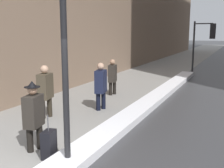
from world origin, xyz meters
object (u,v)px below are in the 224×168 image
at_px(pedestrian_with_shoulder_bag, 34,113).
at_px(rolling_suitcase, 49,145).
at_px(lamp_post, 64,31).
at_px(pedestrian_in_glasses, 112,75).
at_px(traffic_light_near, 206,36).
at_px(pedestrian_nearside, 45,89).
at_px(pedestrian_trailing, 101,84).

bearing_deg(pedestrian_with_shoulder_bag, rolling_suitcase, 57.66).
distance_m(lamp_post, pedestrian_in_glasses, 6.67).
height_order(lamp_post, pedestrian_with_shoulder_bag, lamp_post).
xyz_separation_m(traffic_light_near, pedestrian_nearside, (-3.27, -11.30, -1.42)).
height_order(pedestrian_trailing, pedestrian_in_glasses, pedestrian_trailing).
height_order(pedestrian_with_shoulder_bag, pedestrian_trailing, pedestrian_trailing).
bearing_deg(lamp_post, pedestrian_nearside, 134.80).
relative_size(lamp_post, pedestrian_in_glasses, 2.90).
xyz_separation_m(lamp_post, pedestrian_trailing, (-1.27, 3.91, -1.75)).
bearing_deg(pedestrian_with_shoulder_bag, lamp_post, 60.39).
bearing_deg(lamp_post, rolling_suitcase, 165.30).
bearing_deg(pedestrian_with_shoulder_bag, pedestrian_nearside, -160.13).
distance_m(lamp_post, pedestrian_trailing, 4.47).
height_order(pedestrian_trailing, rolling_suitcase, pedestrian_trailing).
bearing_deg(pedestrian_in_glasses, lamp_post, 4.60).
distance_m(pedestrian_with_shoulder_bag, pedestrian_trailing, 3.58).
height_order(pedestrian_in_glasses, rolling_suitcase, pedestrian_in_glasses).
xyz_separation_m(pedestrian_trailing, rolling_suitcase, (0.70, -3.76, -0.59)).
bearing_deg(lamp_post, pedestrian_with_shoulder_bag, 162.69).
distance_m(traffic_light_near, pedestrian_nearside, 11.85).
distance_m(traffic_light_near, rolling_suitcase, 13.79).
bearing_deg(pedestrian_in_glasses, pedestrian_nearside, -20.30).
height_order(pedestrian_with_shoulder_bag, pedestrian_nearside, pedestrian_nearside).
xyz_separation_m(pedestrian_nearside, rolling_suitcase, (1.82, -2.26, -0.60)).
xyz_separation_m(lamp_post, pedestrian_nearside, (-2.39, 2.41, -1.74)).
bearing_deg(traffic_light_near, rolling_suitcase, -89.62).
bearing_deg(rolling_suitcase, pedestrian_with_shoulder_bag, -122.34).
bearing_deg(pedestrian_trailing, traffic_light_near, 155.31).
distance_m(pedestrian_nearside, pedestrian_trailing, 1.87).
bearing_deg(rolling_suitcase, pedestrian_nearside, -153.37).
xyz_separation_m(pedestrian_in_glasses, rolling_suitcase, (1.30, -5.99, -0.53)).
relative_size(lamp_post, pedestrian_trailing, 2.70).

